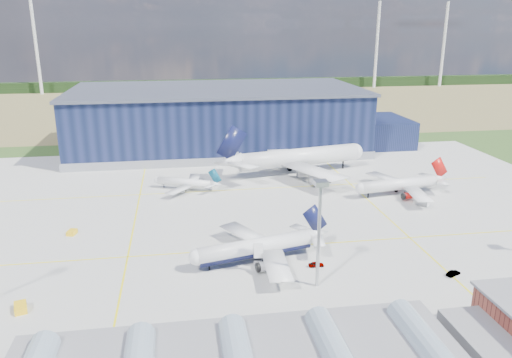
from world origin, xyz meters
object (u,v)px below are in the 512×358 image
at_px(airliner_navy, 255,239).
at_px(gse_cart_b, 165,180).
at_px(gse_tug_b, 72,232).
at_px(car_a, 316,264).
at_px(light_mast_center, 320,217).
at_px(airstair, 258,255).
at_px(airliner_widebody, 300,148).
at_px(gse_cart_a, 436,179).
at_px(hangar, 224,121).
at_px(car_b, 453,273).
at_px(gse_tug_a, 21,308).
at_px(airliner_red, 399,178).
at_px(airliner_regional, 185,178).
at_px(gse_van_b, 422,202).

height_order(airliner_navy, gse_cart_b, airliner_navy).
xyz_separation_m(gse_tug_b, car_a, (57.54, -27.16, -0.02)).
bearing_deg(light_mast_center, car_a, 75.20).
distance_m(gse_tug_b, airstair, 50.34).
xyz_separation_m(gse_tug_b, airstair, (44.92, -22.69, 1.06)).
bearing_deg(airliner_widebody, gse_tug_b, -159.57).
bearing_deg(light_mast_center, gse_tug_b, 147.28).
bearing_deg(airliner_navy, car_a, 146.65).
height_order(airliner_widebody, gse_cart_a, airliner_widebody).
bearing_deg(gse_tug_b, hangar, 76.49).
height_order(gse_cart_b, car_b, gse_cart_b).
bearing_deg(airliner_widebody, gse_tug_a, -144.15).
bearing_deg(gse_cart_b, gse_tug_b, -168.56).
height_order(airliner_red, car_a, airliner_red).
height_order(airliner_navy, car_a, airliner_navy).
relative_size(airliner_red, airliner_regional, 1.41).
bearing_deg(car_b, airliner_widebody, -13.98).
bearing_deg(gse_cart_a, gse_van_b, -150.60).
relative_size(airliner_red, car_b, 9.54).
bearing_deg(light_mast_center, gse_van_b, 43.62).
xyz_separation_m(hangar, airliner_regional, (-18.50, -57.07, -7.72)).
relative_size(airliner_regional, car_a, 6.92).
bearing_deg(airliner_regional, airliner_red, -169.45).
distance_m(light_mast_center, car_b, 33.81).
bearing_deg(airliner_red, airstair, 28.82).
relative_size(airliner_red, gse_cart_a, 9.95).
bearing_deg(airstair, car_a, -16.02).
height_order(gse_van_b, car_a, gse_van_b).
bearing_deg(airstair, airliner_red, 40.77).
distance_m(airliner_red, gse_cart_a, 23.38).
distance_m(airliner_navy, car_b, 43.72).
height_order(light_mast_center, airliner_navy, light_mast_center).
relative_size(hangar, airliner_red, 4.30).
bearing_deg(airliner_regional, gse_cart_a, -158.70).
relative_size(gse_van_b, airstair, 0.86).
height_order(light_mast_center, gse_cart_b, light_mast_center).
bearing_deg(gse_cart_a, airliner_red, -172.33).
relative_size(gse_tug_a, airstair, 0.68).
bearing_deg(gse_tug_b, car_a, -10.44).
bearing_deg(car_b, hangar, -7.59).
xyz_separation_m(airliner_widebody, airliner_regional, (-41.41, -12.38, -5.59)).
bearing_deg(airliner_red, gse_cart_b, -27.39).
bearing_deg(gse_cart_a, airstair, -168.02).
bearing_deg(gse_tug_b, airliner_widebody, 46.94).
height_order(airliner_widebody, gse_cart_b, airliner_widebody).
distance_m(light_mast_center, car_a, 17.19).
height_order(gse_cart_b, car_a, gse_cart_b).
bearing_deg(gse_tug_a, airliner_widebody, 30.74).
xyz_separation_m(airliner_red, airliner_widebody, (-25.34, 28.12, 4.00)).
bearing_deg(airliner_red, airliner_navy, 28.36).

